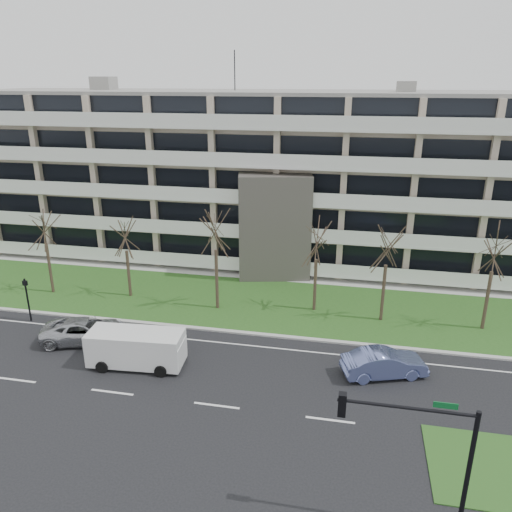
% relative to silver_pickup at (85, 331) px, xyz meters
% --- Properties ---
extents(ground, '(160.00, 160.00, 0.00)m').
position_rel_silver_pickup_xyz_m(ground, '(10.31, -4.93, -0.77)').
color(ground, black).
rests_on(ground, ground).
extents(grass_verge, '(90.00, 10.00, 0.06)m').
position_rel_silver_pickup_xyz_m(grass_verge, '(10.31, 8.07, -0.74)').
color(grass_verge, '#204D19').
rests_on(grass_verge, ground).
extents(curb, '(90.00, 0.35, 0.12)m').
position_rel_silver_pickup_xyz_m(curb, '(10.31, 3.07, -0.71)').
color(curb, '#B2B2AD').
rests_on(curb, ground).
extents(sidewalk, '(90.00, 2.00, 0.08)m').
position_rel_silver_pickup_xyz_m(sidewalk, '(10.31, 13.57, -0.73)').
color(sidewalk, '#B2B2AD').
rests_on(sidewalk, ground).
extents(grass_median, '(7.00, 5.00, 0.06)m').
position_rel_silver_pickup_xyz_m(grass_median, '(24.31, -6.93, -0.74)').
color(grass_median, '#204D19').
rests_on(grass_median, ground).
extents(lane_edge_line, '(90.00, 0.12, 0.01)m').
position_rel_silver_pickup_xyz_m(lane_edge_line, '(10.31, 1.57, -0.77)').
color(lane_edge_line, white).
rests_on(lane_edge_line, ground).
extents(apartment_building, '(60.50, 15.10, 18.75)m').
position_rel_silver_pickup_xyz_m(apartment_building, '(10.30, 20.39, 6.84)').
color(apartment_building, '#B5A58D').
rests_on(apartment_building, ground).
extents(silver_pickup, '(6.04, 3.89, 1.55)m').
position_rel_silver_pickup_xyz_m(silver_pickup, '(0.00, 0.00, 0.00)').
color(silver_pickup, '#ABACB2').
rests_on(silver_pickup, ground).
extents(blue_sedan, '(5.18, 3.20, 1.61)m').
position_rel_silver_pickup_xyz_m(blue_sedan, '(19.10, -0.23, 0.03)').
color(blue_sedan, '#6975B6').
rests_on(blue_sedan, ground).
extents(white_van, '(5.82, 2.67, 2.20)m').
position_rel_silver_pickup_xyz_m(white_van, '(4.60, -2.02, 0.54)').
color(white_van, white).
rests_on(white_van, ground).
extents(traffic_signal, '(5.01, 0.34, 5.80)m').
position_rel_silver_pickup_xyz_m(traffic_signal, '(19.85, -10.72, 2.98)').
color(traffic_signal, black).
rests_on(traffic_signal, ground).
extents(pedestrian_signal, '(0.37, 0.34, 3.25)m').
position_rel_silver_pickup_xyz_m(pedestrian_signal, '(-5.41, 1.91, 1.30)').
color(pedestrian_signal, black).
rests_on(pedestrian_signal, ground).
extents(tree_1, '(3.70, 3.70, 7.40)m').
position_rel_silver_pickup_xyz_m(tree_1, '(-6.69, 6.71, 4.98)').
color(tree_1, '#382B21').
rests_on(tree_1, ground).
extents(tree_2, '(3.41, 3.41, 6.82)m').
position_rel_silver_pickup_xyz_m(tree_2, '(-0.23, 7.30, 4.52)').
color(tree_2, '#382B21').
rests_on(tree_2, ground).
extents(tree_3, '(4.17, 4.17, 8.34)m').
position_rel_silver_pickup_xyz_m(tree_3, '(7.16, 6.53, 5.72)').
color(tree_3, '#382B21').
rests_on(tree_3, ground).
extents(tree_4, '(3.62, 3.62, 7.23)m').
position_rel_silver_pickup_xyz_m(tree_4, '(14.34, 7.67, 4.85)').
color(tree_4, '#382B21').
rests_on(tree_4, ground).
extents(tree_5, '(3.79, 3.79, 7.58)m').
position_rel_silver_pickup_xyz_m(tree_5, '(19.19, 6.96, 5.12)').
color(tree_5, '#382B21').
rests_on(tree_5, ground).
extents(tree_6, '(3.81, 3.81, 7.63)m').
position_rel_silver_pickup_xyz_m(tree_6, '(26.04, 6.99, 5.15)').
color(tree_6, '#382B21').
rests_on(tree_6, ground).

